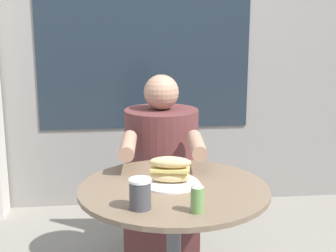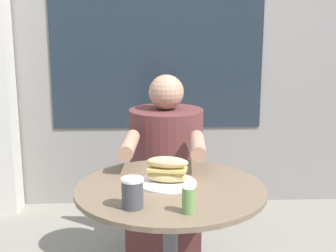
{
  "view_description": "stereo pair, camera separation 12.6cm",
  "coord_description": "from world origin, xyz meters",
  "px_view_note": "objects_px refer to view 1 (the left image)",
  "views": [
    {
      "loc": [
        -0.21,
        -1.75,
        1.39
      ],
      "look_at": [
        0.0,
        0.22,
        0.94
      ],
      "focal_mm": 50.0,
      "sensor_mm": 36.0,
      "label": 1
    },
    {
      "loc": [
        -0.09,
        -1.76,
        1.39
      ],
      "look_at": [
        0.0,
        0.22,
        0.94
      ],
      "focal_mm": 50.0,
      "sensor_mm": 36.0,
      "label": 2
    }
  ],
  "objects_px": {
    "cafe_table": "(174,232)",
    "condiment_bottle": "(197,197)",
    "diner_chair": "(158,168)",
    "drink_cup": "(140,194)",
    "sandwich_on_plate": "(170,173)",
    "seated_diner": "(162,196)"
  },
  "relations": [
    {
      "from": "seated_diner",
      "to": "sandwich_on_plate",
      "type": "relative_size",
      "value": 4.7
    },
    {
      "from": "diner_chair",
      "to": "drink_cup",
      "type": "distance_m",
      "value": 1.19
    },
    {
      "from": "sandwich_on_plate",
      "to": "seated_diner",
      "type": "bearing_deg",
      "value": 88.27
    },
    {
      "from": "cafe_table",
      "to": "seated_diner",
      "type": "xyz_separation_m",
      "value": [
        0.01,
        0.58,
        -0.07
      ]
    },
    {
      "from": "cafe_table",
      "to": "condiment_bottle",
      "type": "bearing_deg",
      "value": -79.14
    },
    {
      "from": "condiment_bottle",
      "to": "diner_chair",
      "type": "bearing_deg",
      "value": 91.62
    },
    {
      "from": "diner_chair",
      "to": "condiment_bottle",
      "type": "bearing_deg",
      "value": 96.12
    },
    {
      "from": "diner_chair",
      "to": "condiment_bottle",
      "type": "distance_m",
      "value": 1.23
    },
    {
      "from": "diner_chair",
      "to": "condiment_bottle",
      "type": "height_order",
      "value": "diner_chair"
    },
    {
      "from": "condiment_bottle",
      "to": "drink_cup",
      "type": "bearing_deg",
      "value": 164.51
    },
    {
      "from": "cafe_table",
      "to": "condiment_bottle",
      "type": "relative_size",
      "value": 6.49
    },
    {
      "from": "seated_diner",
      "to": "sandwich_on_plate",
      "type": "xyz_separation_m",
      "value": [
        -0.02,
        -0.55,
        0.31
      ]
    },
    {
      "from": "cafe_table",
      "to": "diner_chair",
      "type": "relative_size",
      "value": 0.88
    },
    {
      "from": "cafe_table",
      "to": "drink_cup",
      "type": "distance_m",
      "value": 0.35
    },
    {
      "from": "diner_chair",
      "to": "sandwich_on_plate",
      "type": "relative_size",
      "value": 3.65
    },
    {
      "from": "diner_chair",
      "to": "sandwich_on_plate",
      "type": "height_order",
      "value": "diner_chair"
    },
    {
      "from": "sandwich_on_plate",
      "to": "drink_cup",
      "type": "distance_m",
      "value": 0.28
    },
    {
      "from": "sandwich_on_plate",
      "to": "drink_cup",
      "type": "bearing_deg",
      "value": -118.79
    },
    {
      "from": "cafe_table",
      "to": "sandwich_on_plate",
      "type": "distance_m",
      "value": 0.24
    },
    {
      "from": "diner_chair",
      "to": "drink_cup",
      "type": "height_order",
      "value": "diner_chair"
    },
    {
      "from": "cafe_table",
      "to": "diner_chair",
      "type": "xyz_separation_m",
      "value": [
        0.02,
        0.94,
        -0.03
      ]
    },
    {
      "from": "cafe_table",
      "to": "condiment_bottle",
      "type": "height_order",
      "value": "condiment_bottle"
    }
  ]
}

